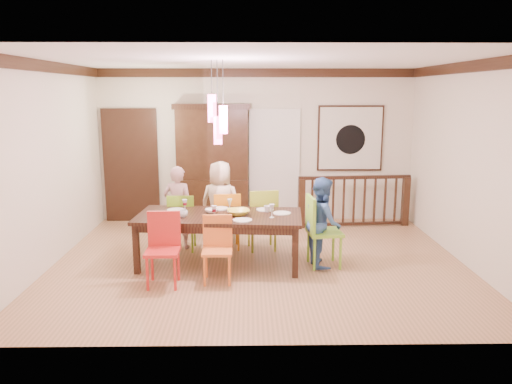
{
  "coord_description": "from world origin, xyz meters",
  "views": [
    {
      "loc": [
        -0.15,
        -7.06,
        2.48
      ],
      "look_at": [
        -0.04,
        0.18,
        1.02
      ],
      "focal_mm": 35.0,
      "sensor_mm": 36.0,
      "label": 1
    }
  ],
  "objects_px": {
    "dining_table": "(219,220)",
    "chair_far_left": "(183,218)",
    "person_far_left": "(178,207)",
    "person_far_mid": "(220,204)",
    "chair_end_right": "(325,226)",
    "person_end_right": "(323,222)",
    "china_hutch": "(213,164)",
    "balustrade": "(354,200)"
  },
  "relations": [
    {
      "from": "chair_end_right",
      "to": "balustrade",
      "type": "xyz_separation_m",
      "value": [
        0.87,
        2.14,
        -0.09
      ]
    },
    {
      "from": "chair_far_left",
      "to": "china_hutch",
      "type": "xyz_separation_m",
      "value": [
        0.37,
        1.7,
        0.61
      ]
    },
    {
      "from": "dining_table",
      "to": "person_far_left",
      "type": "xyz_separation_m",
      "value": [
        -0.7,
        0.81,
        -0.01
      ]
    },
    {
      "from": "chair_far_left",
      "to": "person_far_left",
      "type": "xyz_separation_m",
      "value": [
        -0.08,
        0.1,
        0.14
      ]
    },
    {
      "from": "person_far_left",
      "to": "person_far_mid",
      "type": "height_order",
      "value": "person_far_mid"
    },
    {
      "from": "dining_table",
      "to": "person_end_right",
      "type": "relative_size",
      "value": 1.87
    },
    {
      "from": "chair_end_right",
      "to": "person_end_right",
      "type": "distance_m",
      "value": 0.07
    },
    {
      "from": "chair_far_left",
      "to": "chair_end_right",
      "type": "bearing_deg",
      "value": 160.41
    },
    {
      "from": "chair_end_right",
      "to": "person_far_left",
      "type": "bearing_deg",
      "value": 62.0
    },
    {
      "from": "chair_far_left",
      "to": "chair_end_right",
      "type": "xyz_separation_m",
      "value": [
        2.13,
        -0.79,
        0.07
      ]
    },
    {
      "from": "person_far_mid",
      "to": "person_end_right",
      "type": "distance_m",
      "value": 1.78
    },
    {
      "from": "chair_end_right",
      "to": "balustrade",
      "type": "bearing_deg",
      "value": -28.22
    },
    {
      "from": "dining_table",
      "to": "china_hutch",
      "type": "relative_size",
      "value": 1.07
    },
    {
      "from": "chair_end_right",
      "to": "person_far_left",
      "type": "distance_m",
      "value": 2.38
    },
    {
      "from": "chair_end_right",
      "to": "person_far_left",
      "type": "xyz_separation_m",
      "value": [
        -2.21,
        0.89,
        0.08
      ]
    },
    {
      "from": "dining_table",
      "to": "person_end_right",
      "type": "distance_m",
      "value": 1.48
    },
    {
      "from": "china_hutch",
      "to": "balustrade",
      "type": "distance_m",
      "value": 2.73
    },
    {
      "from": "chair_far_left",
      "to": "person_far_left",
      "type": "height_order",
      "value": "person_far_left"
    },
    {
      "from": "chair_far_left",
      "to": "person_far_left",
      "type": "relative_size",
      "value": 0.69
    },
    {
      "from": "chair_far_left",
      "to": "person_end_right",
      "type": "bearing_deg",
      "value": 161.08
    },
    {
      "from": "person_far_mid",
      "to": "chair_far_left",
      "type": "bearing_deg",
      "value": 31.36
    },
    {
      "from": "balustrade",
      "to": "person_far_mid",
      "type": "height_order",
      "value": "person_far_mid"
    },
    {
      "from": "person_far_mid",
      "to": "person_end_right",
      "type": "bearing_deg",
      "value": 162.78
    },
    {
      "from": "dining_table",
      "to": "balustrade",
      "type": "relative_size",
      "value": 1.15
    },
    {
      "from": "person_far_left",
      "to": "dining_table",
      "type": "bearing_deg",
      "value": 143.63
    },
    {
      "from": "china_hutch",
      "to": "person_far_left",
      "type": "relative_size",
      "value": 1.69
    },
    {
      "from": "dining_table",
      "to": "chair_far_left",
      "type": "xyz_separation_m",
      "value": [
        -0.62,
        0.71,
        -0.15
      ]
    },
    {
      "from": "chair_end_right",
      "to": "person_far_mid",
      "type": "distance_m",
      "value": 1.82
    },
    {
      "from": "person_far_left",
      "to": "person_end_right",
      "type": "height_order",
      "value": "person_far_left"
    },
    {
      "from": "chair_end_right",
      "to": "china_hutch",
      "type": "relative_size",
      "value": 0.46
    },
    {
      "from": "dining_table",
      "to": "china_hutch",
      "type": "xyz_separation_m",
      "value": [
        -0.26,
        2.41,
        0.46
      ]
    },
    {
      "from": "chair_end_right",
      "to": "person_far_left",
      "type": "height_order",
      "value": "person_far_left"
    },
    {
      "from": "chair_end_right",
      "to": "china_hutch",
      "type": "bearing_deg",
      "value": 29.24
    },
    {
      "from": "chair_end_right",
      "to": "person_far_mid",
      "type": "bearing_deg",
      "value": 51.68
    },
    {
      "from": "balustrade",
      "to": "person_far_left",
      "type": "xyz_separation_m",
      "value": [
        -3.08,
        -1.26,
        0.17
      ]
    },
    {
      "from": "dining_table",
      "to": "person_far_mid",
      "type": "bearing_deg",
      "value": 96.68
    },
    {
      "from": "dining_table",
      "to": "chair_end_right",
      "type": "height_order",
      "value": "chair_end_right"
    },
    {
      "from": "china_hutch",
      "to": "balustrade",
      "type": "xyz_separation_m",
      "value": [
        2.64,
        -0.35,
        -0.63
      ]
    },
    {
      "from": "chair_far_left",
      "to": "balustrade",
      "type": "relative_size",
      "value": 0.43
    },
    {
      "from": "chair_far_left",
      "to": "person_far_mid",
      "type": "distance_m",
      "value": 0.64
    },
    {
      "from": "chair_end_right",
      "to": "balustrade",
      "type": "relative_size",
      "value": 0.49
    },
    {
      "from": "person_far_mid",
      "to": "person_end_right",
      "type": "xyz_separation_m",
      "value": [
        1.51,
        -0.93,
        -0.05
      ]
    }
  ]
}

